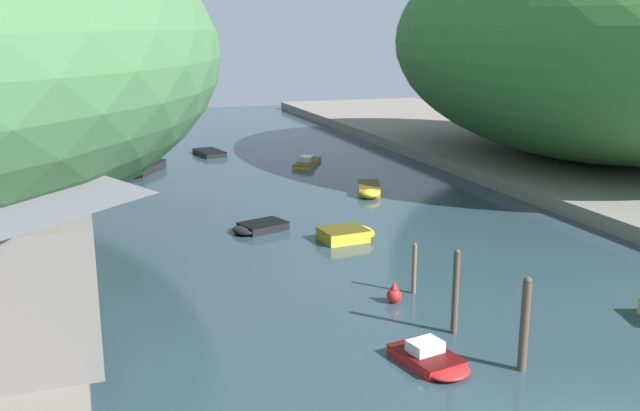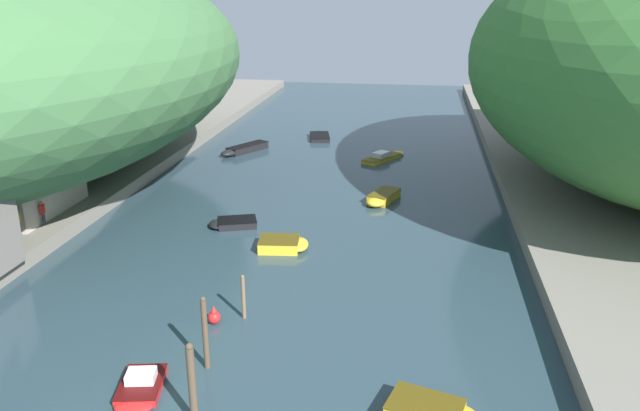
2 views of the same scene
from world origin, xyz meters
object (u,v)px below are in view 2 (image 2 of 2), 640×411
Objects in this scene: boat_far_upstream at (242,149)px; person_on_quay at (43,212)px; channel_buoy_near at (214,316)px; boat_yellow_tender at (140,389)px; boat_cabin_cruiser at (285,244)px; boat_open_rowboat at (319,136)px; boat_navy_launch at (231,223)px; boat_white_cruiser at (385,156)px; person_by_boathouse at (19,220)px; boathouse_shed at (18,175)px; boat_mid_channel at (381,198)px.

boat_far_upstream is 3.47× the size of person_on_quay.
person_on_quay reaches higher than channel_buoy_near.
boat_cabin_cruiser is at bearing -111.61° from boat_yellow_tender.
channel_buoy_near is at bearing -100.17° from boat_open_rowboat.
person_on_quay is at bearing 91.03° from boat_navy_launch.
boat_navy_launch is 20.75m from boat_far_upstream.
boat_navy_launch is 22.23m from boat_white_cruiser.
person_on_quay is at bearing -8.08° from person_by_boathouse.
person_by_boathouse is at bearing 96.53° from boat_navy_launch.
channel_buoy_near reaches higher than boat_white_cruiser.
person_by_boathouse reaches higher than boat_yellow_tender.
boat_yellow_tender is 2.08× the size of person_by_boathouse.
person_by_boathouse reaches higher than boat_navy_launch.
person_on_quay is at bearing -100.33° from boat_white_cruiser.
person_on_quay is at bearing 104.90° from boat_far_upstream.
boat_white_cruiser is 33.80m from channel_buoy_near.
person_on_quay is (3.01, -2.28, -1.72)m from boathouse_shed.
boat_white_cruiser is 39.97m from boat_yellow_tender.
boat_yellow_tender is at bearing -120.67° from person_by_boathouse.
boathouse_shed is at bearing 96.56° from boat_far_upstream.
boat_yellow_tender is at bearing -70.53° from boat_white_cruiser.
boat_cabin_cruiser is at bearing 142.19° from boat_far_upstream.
boathouse_shed is 19.55m from boat_cabin_cruiser.
boat_far_upstream is at bearing -5.60° from boat_navy_launch.
boat_far_upstream reaches higher than boat_cabin_cruiser.
boat_cabin_cruiser is 25.40m from boat_far_upstream.
boat_navy_launch is at bearing 7.64° from boathouse_shed.
boat_yellow_tender is at bearing -101.80° from channel_buoy_near.
boathouse_shed is 1.67× the size of boat_open_rowboat.
channel_buoy_near is at bearing -32.40° from boathouse_shed.
boat_far_upstream is (-6.60, 39.35, 0.11)m from boat_yellow_tender.
boat_far_upstream is 25.38m from person_on_quay.
boat_open_rowboat is 1.45× the size of boat_yellow_tender.
boat_yellow_tender is (-8.41, -26.06, -0.10)m from boat_mid_channel.
boat_yellow_tender is at bearing 92.52° from boat_mid_channel.
boat_far_upstream is 27.09m from person_by_boathouse.
boathouse_shed reaches higher than boat_far_upstream.
boat_far_upstream is 34.22m from channel_buoy_near.
boat_mid_channel is at bearing -47.33° from person_by_boathouse.
boat_far_upstream reaches higher than boat_open_rowboat.
boat_mid_channel is 0.74× the size of boat_far_upstream.
boat_white_cruiser is at bearing 42.13° from boathouse_shed.
boat_far_upstream is (9.75, 22.13, -3.35)m from boathouse_shed.
boat_yellow_tender is 19.37m from person_by_boathouse.
channel_buoy_near is 0.59× the size of person_on_quay.
boathouse_shed reaches higher than boat_white_cruiser.
boat_yellow_tender reaches higher than boat_far_upstream.
person_by_boathouse is at bearing 104.54° from boat_far_upstream.
boat_far_upstream is (-9.46, 23.58, 0.00)m from boat_cabin_cruiser.
boat_yellow_tender reaches higher than boat_open_rowboat.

